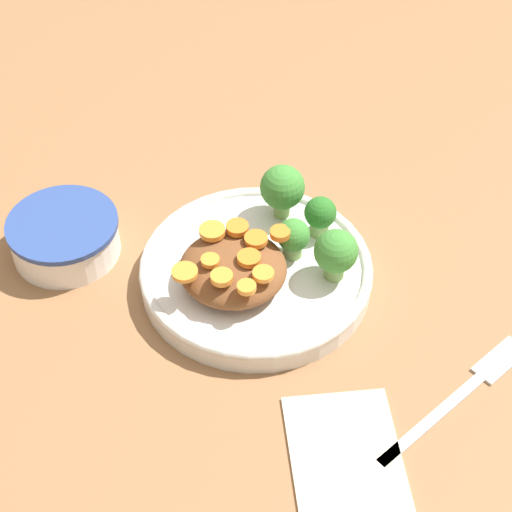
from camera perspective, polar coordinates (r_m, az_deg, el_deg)
name	(u,v)px	position (r m, az deg, el deg)	size (l,w,h in m)	color
ground_plane	(256,281)	(0.87, 0.00, -1.70)	(4.00, 4.00, 0.00)	#8C603D
plate	(256,271)	(0.86, 0.00, -1.04)	(0.23, 0.23, 0.03)	silver
dip_bowl	(64,234)	(0.90, -12.67, 1.41)	(0.11, 0.11, 0.04)	white
stew_mound	(233,268)	(0.83, -1.54, -0.84)	(0.10, 0.10, 0.04)	brown
broccoli_floret_0	(282,188)	(0.88, 1.77, 4.53)	(0.05, 0.05, 0.06)	#759E51
broccoli_floret_1	(336,253)	(0.82, 5.35, 0.21)	(0.04, 0.04, 0.06)	#759E51
broccoli_floret_2	(320,215)	(0.87, 4.30, 2.75)	(0.03, 0.03, 0.05)	#7FA85B
broccoli_floret_3	(293,237)	(0.85, 2.50, 1.27)	(0.03, 0.03, 0.04)	#7FA85B
carrot_slice_0	(211,234)	(0.83, -3.02, 1.48)	(0.03, 0.03, 0.01)	orange
carrot_slice_1	(259,241)	(0.82, 0.18, 0.98)	(0.02, 0.02, 0.01)	orange
carrot_slice_2	(210,260)	(0.81, -3.07, -0.30)	(0.02, 0.02, 0.00)	orange
carrot_slice_3	(222,277)	(0.79, -2.30, -1.42)	(0.02, 0.02, 0.01)	orange
carrot_slice_4	(246,258)	(0.81, -0.68, -0.10)	(0.02, 0.02, 0.01)	orange
carrot_slice_5	(247,287)	(0.78, -0.63, -2.09)	(0.02, 0.02, 0.01)	orange
carrot_slice_6	(185,272)	(0.80, -4.78, -1.08)	(0.02, 0.02, 0.00)	orange
carrot_slice_7	(263,274)	(0.79, 0.49, -1.20)	(0.02, 0.02, 0.01)	orange
carrot_slice_8	(280,233)	(0.83, 1.61, 1.54)	(0.02, 0.02, 0.01)	orange
carrot_slice_9	(237,228)	(0.84, -1.25, 1.91)	(0.02, 0.02, 0.01)	orange
fork	(468,387)	(0.81, 13.95, -8.50)	(0.17, 0.12, 0.01)	silver
napkin	(347,464)	(0.74, 6.12, -13.61)	(0.17, 0.14, 0.01)	beige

